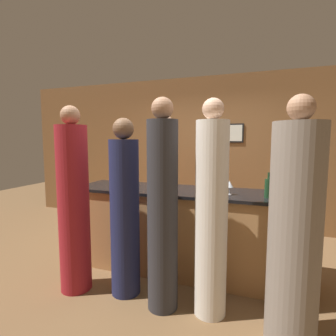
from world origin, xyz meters
The scene contains 15 objects.
ground_plane centered at (0.00, 0.00, 0.00)m, with size 14.00×14.00×0.00m, color brown.
back_wall centered at (0.00, 1.92, 1.40)m, with size 8.00×0.08×2.80m.
bar_counter centered at (0.00, 0.00, 0.51)m, with size 2.73×0.74×1.02m.
bartender centered at (-0.50, 0.83, 0.94)m, with size 0.38×0.38×2.01m.
guest_0 centered at (0.50, -0.70, 0.94)m, with size 0.30×0.30×1.99m.
guest_1 centered at (1.18, -0.84, 0.91)m, with size 0.39×0.39×1.96m.
guest_2 centered at (-0.95, -0.78, 0.93)m, with size 0.33×0.33×1.98m.
guest_3 centered at (-0.40, -0.67, 0.87)m, with size 0.30×0.30×1.84m.
guest_4 centered at (0.06, -0.77, 0.95)m, with size 0.29×0.29×2.01m.
wine_bottle_0 centered at (1.00, -0.12, 1.12)m, with size 0.08×0.08×0.27m.
ice_bucket centered at (0.30, 0.20, 1.12)m, with size 0.17×0.17×0.19m.
wine_glass_0 centered at (0.59, -0.10, 1.13)m, with size 0.08×0.08×0.15m.
wine_glass_1 centered at (-0.57, -0.29, 1.15)m, with size 0.08×0.08×0.16m.
wine_glass_2 centered at (0.28, -0.23, 1.15)m, with size 0.07×0.07×0.17m.
wine_glass_3 centered at (-0.13, -0.07, 1.14)m, with size 0.08×0.08×0.16m.
Camera 1 is at (0.91, -3.02, 1.62)m, focal length 28.00 mm.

